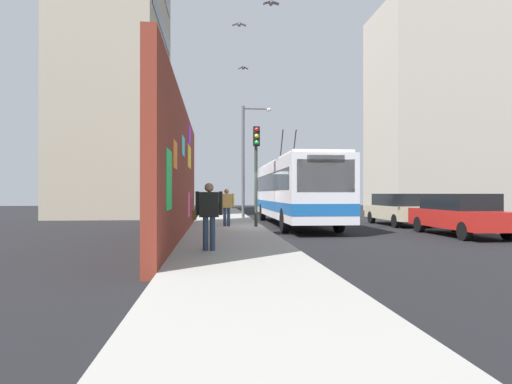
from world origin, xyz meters
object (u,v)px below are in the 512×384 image
pedestrian_midblock (226,204)px  street_lamp (246,154)px  parked_car_champagne (398,209)px  city_bus (294,190)px  traffic_light (256,159)px  parked_car_red (459,214)px  pedestrian_near_wall (209,211)px

pedestrian_midblock → street_lamp: 7.37m
parked_car_champagne → pedestrian_midblock: bearing=102.1°
pedestrian_midblock → parked_car_champagne: bearing=-77.9°
city_bus → traffic_light: bearing=141.6°
parked_car_red → traffic_light: 8.34m
parked_car_red → pedestrian_near_wall: 10.35m
city_bus → parked_car_red: 7.96m
traffic_light → street_lamp: bearing=-0.8°
street_lamp → parked_car_champagne: bearing=-123.5°
pedestrian_near_wall → street_lamp: 15.24m
city_bus → parked_car_champagne: size_ratio=2.64×
pedestrian_midblock → traffic_light: 2.38m
parked_car_red → street_lamp: bearing=35.1°
pedestrian_midblock → traffic_light: traffic_light is taller
city_bus → pedestrian_near_wall: size_ratio=7.42×
city_bus → traffic_light: (-2.71, 2.15, 1.29)m
parked_car_red → pedestrian_near_wall: (-4.51, 9.30, 0.32)m
parked_car_champagne → pedestrian_midblock: size_ratio=2.91×
street_lamp → traffic_light: bearing=179.2°
city_bus → pedestrian_near_wall: 11.25m
street_lamp → city_bus: bearing=-154.9°
traffic_light → parked_car_champagne: bearing=-72.8°
traffic_light → pedestrian_near_wall: bearing=165.9°
pedestrian_midblock → pedestrian_near_wall: size_ratio=0.97×
pedestrian_near_wall → traffic_light: bearing=-14.1°
traffic_light → street_lamp: (7.08, -0.10, 0.90)m
parked_car_champagne → city_bus: bearing=85.2°
city_bus → pedestrian_midblock: (-2.28, 3.42, -0.67)m
street_lamp → parked_car_red: bearing=-144.9°
parked_car_red → parked_car_champagne: (5.51, 0.00, -0.00)m
parked_car_red → traffic_light: bearing=66.2°
parked_car_red → pedestrian_midblock: bearing=67.0°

